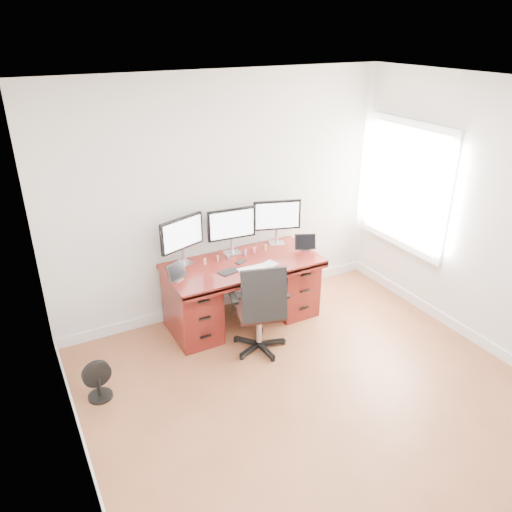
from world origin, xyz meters
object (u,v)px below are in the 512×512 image
monitor_center (232,226)px  office_chair (260,323)px  desk (242,289)px  floor_fan (98,381)px  keyboard (252,269)px

monitor_center → office_chair: bearing=-91.5°
desk → monitor_center: monitor_center is taller
floor_fan → monitor_center: monitor_center is taller
office_chair → floor_fan: size_ratio=2.67×
keyboard → office_chair: bearing=-104.1°
desk → keyboard: keyboard is taller
desk → office_chair: (-0.10, -0.61, -0.07)m
office_chair → monitor_center: 1.14m
desk → floor_fan: (-1.74, -0.56, -0.22)m
floor_fan → keyboard: bearing=5.3°
desk → monitor_center: bearing=90.0°
office_chair → floor_fan: (-1.64, 0.05, -0.15)m
keyboard → floor_fan: bearing=-167.0°
floor_fan → office_chair: bearing=-7.1°
office_chair → floor_fan: 1.64m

